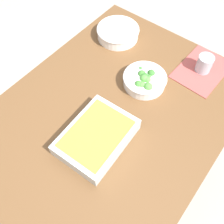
% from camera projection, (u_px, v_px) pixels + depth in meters
% --- Properties ---
extents(ground_plane, '(6.00, 6.00, 0.00)m').
position_uv_depth(ground_plane, '(112.00, 173.00, 1.75)').
color(ground_plane, '#B2A899').
extents(dining_table, '(1.20, 0.90, 0.74)m').
position_uv_depth(dining_table, '(112.00, 123.00, 1.21)').
color(dining_table, brown).
rests_on(dining_table, ground_plane).
extents(placemat, '(0.29, 0.21, 0.00)m').
position_uv_depth(placemat, '(202.00, 70.00, 1.26)').
color(placemat, '#B24C47').
rests_on(placemat, dining_table).
extents(stew_bowl, '(0.22, 0.22, 0.06)m').
position_uv_depth(stew_bowl, '(118.00, 32.00, 1.36)').
color(stew_bowl, white).
rests_on(stew_bowl, dining_table).
extents(broccoli_bowl, '(0.20, 0.20, 0.07)m').
position_uv_depth(broccoli_bowl, '(145.00, 80.00, 1.19)').
color(broccoli_bowl, white).
rests_on(broccoli_bowl, dining_table).
extents(baking_dish, '(0.31, 0.23, 0.06)m').
position_uv_depth(baking_dish, '(97.00, 137.00, 1.03)').
color(baking_dish, silver).
rests_on(baking_dish, dining_table).
extents(drink_cup, '(0.07, 0.07, 0.08)m').
position_uv_depth(drink_cup, '(204.00, 65.00, 1.23)').
color(drink_cup, '#B2BCC6').
rests_on(drink_cup, dining_table).
extents(spoon_by_stew, '(0.06, 0.18, 0.01)m').
position_uv_depth(spoon_by_stew, '(125.00, 39.00, 1.38)').
color(spoon_by_stew, silver).
rests_on(spoon_by_stew, dining_table).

